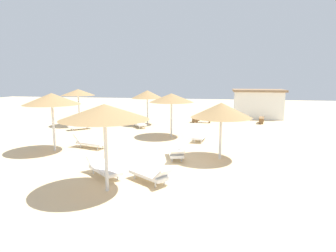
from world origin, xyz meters
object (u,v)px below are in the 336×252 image
object	(u,v)px
lounger_1	(90,142)
lounger_5	(176,153)
parasol_6	(171,98)
lounger_4	(138,123)
parasol_2	(78,92)
bench_1	(203,119)
parasol_1	(52,99)
bench_0	(261,119)
lounger_0	(103,168)
lounger_6	(200,135)
parasol_5	(221,110)
parasol_0	(104,112)
parasol_4	(147,94)
lounger_7	(151,174)
bench_2	(196,118)
lounger_2	(82,125)
beach_cabana	(258,104)

from	to	relation	value
lounger_1	lounger_5	xyz separation A→B (m)	(5.09, -1.34, -0.01)
parasol_6	lounger_4	distance (m)	5.04
parasol_2	bench_1	xyz separation A→B (m)	(9.83, 3.40, -2.34)
parasol_1	bench_0	size ratio (longest dim) A/B	1.99
parasol_1	lounger_4	distance (m)	8.67
lounger_0	lounger_6	distance (m)	7.99
lounger_0	lounger_5	distance (m)	3.77
parasol_6	lounger_1	bearing A→B (deg)	-135.61
parasol_5	parasol_6	size ratio (longest dim) A/B	0.99
parasol_0	parasol_4	distance (m)	14.23
lounger_6	lounger_7	size ratio (longest dim) A/B	1.03
parasol_1	lounger_5	bearing A→B (deg)	-3.10
bench_0	lounger_6	bearing A→B (deg)	-120.60
lounger_1	lounger_5	distance (m)	5.26
parasol_2	bench_2	world-z (taller)	parasol_2
lounger_6	bench_0	distance (m)	9.11
parasol_1	bench_2	bearing A→B (deg)	61.13
bench_2	lounger_5	bearing A→B (deg)	-89.29
parasol_2	lounger_2	xyz separation A→B (m)	(1.04, -1.65, -2.38)
parasol_2	bench_2	size ratio (longest dim) A/B	1.91
lounger_7	parasol_1	bearing A→B (deg)	149.90
parasol_1	parasol_4	size ratio (longest dim) A/B	1.08
lounger_1	lounger_7	world-z (taller)	lounger_1
parasol_2	lounger_0	distance (m)	13.28
parasol_5	lounger_0	size ratio (longest dim) A/B	1.55
lounger_5	parasol_0	bearing A→B (deg)	-111.49
parasol_4	beach_cabana	size ratio (longest dim) A/B	0.59
lounger_7	bench_1	size ratio (longest dim) A/B	1.25
beach_cabana	lounger_2	bearing A→B (deg)	-146.79
parasol_1	parasol_2	distance (m)	8.33
bench_1	bench_2	size ratio (longest dim) A/B	0.99
parasol_2	lounger_5	distance (m)	12.66
parasol_1	parasol_5	world-z (taller)	parasol_1
parasol_5	bench_2	xyz separation A→B (m)	(-2.23, 11.63, -2.01)
parasol_1	bench_2	size ratio (longest dim) A/B	1.99
lounger_4	beach_cabana	xyz separation A→B (m)	(9.81, 7.20, 1.08)
bench_0	parasol_5	bearing A→B (deg)	-105.88
parasol_0	parasol_2	size ratio (longest dim) A/B	1.02
lounger_5	lounger_7	distance (m)	3.27
lounger_5	parasol_5	bearing A→B (deg)	11.52
parasol_2	parasol_6	xyz separation A→B (m)	(8.17, -3.03, -0.12)
lounger_6	bench_2	size ratio (longest dim) A/B	1.27
lounger_0	lounger_6	xyz separation A→B (m)	(3.26, 7.30, -0.01)
parasol_2	bench_2	distance (m)	10.20
lounger_7	bench_0	bearing A→B (deg)	69.39
lounger_6	lounger_5	bearing A→B (deg)	-100.43
lounger_1	parasol_0	bearing A→B (deg)	-59.02
lounger_2	lounger_6	size ratio (longest dim) A/B	0.93
parasol_6	bench_0	xyz separation A→B (m)	(6.59, 7.06, -2.22)
lounger_0	lounger_4	xyz separation A→B (m)	(-1.92, 11.24, 0.01)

